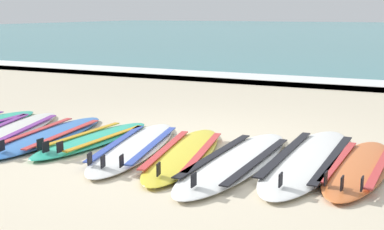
# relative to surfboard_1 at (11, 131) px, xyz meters

# --- Properties ---
(ground_plane) EXTENTS (80.00, 80.00, 0.00)m
(ground_plane) POSITION_rel_surfboard_1_xyz_m (2.33, 0.11, -0.04)
(ground_plane) COLOR beige
(wave_foam_strip) EXTENTS (80.00, 0.99, 0.11)m
(wave_foam_strip) POSITION_rel_surfboard_1_xyz_m (2.33, 5.73, 0.02)
(wave_foam_strip) COLOR white
(wave_foam_strip) RESTS_ON ground
(surfboard_1) EXTENTS (1.11, 2.26, 0.18)m
(surfboard_1) POSITION_rel_surfboard_1_xyz_m (0.00, 0.00, 0.00)
(surfboard_1) COLOR silver
(surfboard_1) RESTS_ON ground
(surfboard_2) EXTENTS (0.78, 2.20, 0.18)m
(surfboard_2) POSITION_rel_surfboard_1_xyz_m (0.59, -0.00, -0.00)
(surfboard_2) COLOR #3875CC
(surfboard_2) RESTS_ON ground
(surfboard_3) EXTENTS (0.60, 1.95, 0.18)m
(surfboard_3) POSITION_rel_surfboard_1_xyz_m (1.16, 0.06, 0.00)
(surfboard_3) COLOR #2DB793
(surfboard_3) RESTS_ON ground
(surfboard_4) EXTENTS (1.02, 2.32, 0.18)m
(surfboard_4) POSITION_rel_surfboard_1_xyz_m (1.75, -0.02, -0.00)
(surfboard_4) COLOR white
(surfboard_4) RESTS_ON ground
(surfboard_5) EXTENTS (0.93, 2.24, 0.18)m
(surfboard_5) POSITION_rel_surfboard_1_xyz_m (2.34, -0.03, -0.00)
(surfboard_5) COLOR yellow
(surfboard_5) RESTS_ON ground
(surfboard_6) EXTENTS (0.67, 2.44, 0.18)m
(surfboard_6) POSITION_rel_surfboard_1_xyz_m (2.91, -0.06, -0.00)
(surfboard_6) COLOR white
(surfboard_6) RESTS_ON ground
(surfboard_7) EXTENTS (0.68, 2.57, 0.18)m
(surfboard_7) POSITION_rel_surfboard_1_xyz_m (3.54, 0.30, -0.00)
(surfboard_7) COLOR white
(surfboard_7) RESTS_ON ground
(surfboard_8) EXTENTS (0.60, 2.09, 0.18)m
(surfboard_8) POSITION_rel_surfboard_1_xyz_m (4.02, 0.22, 0.00)
(surfboard_8) COLOR orange
(surfboard_8) RESTS_ON ground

